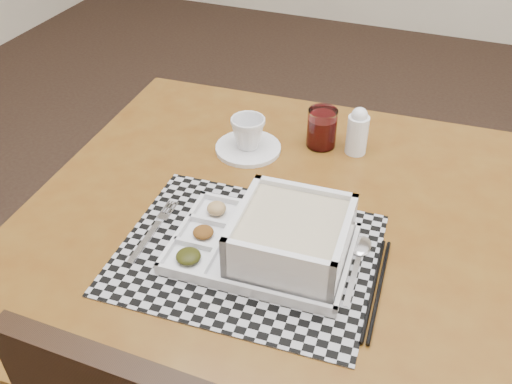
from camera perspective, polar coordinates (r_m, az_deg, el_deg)
floor at (r=1.91m, az=7.61°, el=-11.67°), size 5.00×5.00×0.00m
dining_table at (r=1.17m, az=1.22°, el=-5.09°), size 1.01×1.01×0.72m
placemat at (r=1.04m, az=-0.87°, el=-6.17°), size 0.48×0.39×0.00m
serving_tray at (r=1.00m, az=2.75°, el=-4.93°), size 0.33×0.24×0.10m
fork at (r=1.10m, az=-10.10°, el=-3.69°), size 0.03×0.19×0.00m
spoon at (r=1.05m, az=10.39°, el=-5.83°), size 0.04×0.18×0.01m
chopsticks at (r=0.99m, az=11.95°, el=-9.41°), size 0.03×0.24×0.01m
saucer at (r=1.31m, az=-0.79°, el=4.40°), size 0.15×0.15×0.01m
cup at (r=1.29m, az=-0.80°, el=5.95°), size 0.09×0.09×0.07m
juice_glass at (r=1.31m, az=6.59°, el=6.23°), size 0.07×0.07×0.09m
creamer_bottle at (r=1.29m, az=10.12°, el=5.99°), size 0.05×0.05×0.11m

